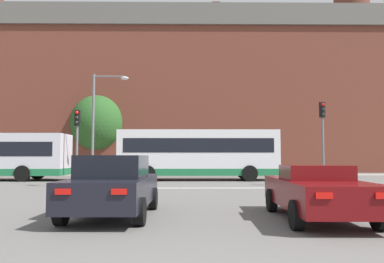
{
  "coord_description": "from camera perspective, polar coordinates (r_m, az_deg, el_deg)",
  "views": [
    {
      "loc": [
        -0.51,
        -2.77,
        1.55
      ],
      "look_at": [
        -0.25,
        20.8,
        3.13
      ],
      "focal_mm": 35.0,
      "sensor_mm": 36.0,
      "label": 1
    }
  ],
  "objects": [
    {
      "name": "bus_crossing_lead",
      "position": [
        24.59,
        0.94,
        -3.37
      ],
      "size": [
        10.3,
        2.63,
        3.25
      ],
      "rotation": [
        0.0,
        0.0,
        1.57
      ],
      "color": "silver",
      "rests_on": "ground_plane"
    },
    {
      "name": "pedestrian_waiting",
      "position": [
        32.62,
        -5.33,
        -4.9
      ],
      "size": [
        0.44,
        0.44,
        1.6
      ],
      "rotation": [
        0.0,
        0.0,
        0.81
      ],
      "color": "black",
      "rests_on": "ground_plane"
    },
    {
      "name": "tree_by_building",
      "position": [
        37.74,
        -14.01,
        1.18
      ],
      "size": [
        5.46,
        5.46,
        7.64
      ],
      "color": "#4C3823",
      "rests_on": "ground_plane"
    },
    {
      "name": "traffic_light_near_left",
      "position": [
        20.02,
        -17.11,
        -0.49
      ],
      "size": [
        0.26,
        0.31,
        3.94
      ],
      "color": "slate",
      "rests_on": "ground_plane"
    },
    {
      "name": "car_saloon_left",
      "position": [
        10.03,
        -11.88,
        -8.08
      ],
      "size": [
        2.05,
        4.29,
        1.58
      ],
      "rotation": [
        0.0,
        0.0,
        -0.02
      ],
      "color": "black",
      "rests_on": "ground_plane"
    },
    {
      "name": "car_roadster_right",
      "position": [
        9.86,
        18.52,
        -8.66
      ],
      "size": [
        2.05,
        4.4,
        1.34
      ],
      "rotation": [
        0.0,
        0.0,
        -0.03
      ],
      "color": "#600C0F",
      "rests_on": "ground_plane"
    },
    {
      "name": "pedestrian_walking_east",
      "position": [
        32.7,
        -9.47,
        -4.87
      ],
      "size": [
        0.35,
        0.45,
        1.6
      ],
      "rotation": [
        0.0,
        0.0,
        5.09
      ],
      "color": "#333851",
      "rests_on": "ground_plane"
    },
    {
      "name": "street_lamp_junction",
      "position": [
        23.83,
        -13.88,
        2.5
      ],
      "size": [
        2.24,
        0.36,
        6.68
      ],
      "color": "slate",
      "rests_on": "ground_plane"
    },
    {
      "name": "traffic_light_far_left",
      "position": [
        31.55,
        -11.16,
        -2.02
      ],
      "size": [
        0.26,
        0.31,
        3.69
      ],
      "color": "slate",
      "rests_on": "ground_plane"
    },
    {
      "name": "pedestrian_walking_west",
      "position": [
        31.33,
        -4.63,
        -4.82
      ],
      "size": [
        0.45,
        0.33,
        1.71
      ],
      "rotation": [
        0.0,
        0.0,
        2.84
      ],
      "color": "brown",
      "rests_on": "ground_plane"
    },
    {
      "name": "traffic_light_far_right",
      "position": [
        32.0,
        11.12,
        -1.89
      ],
      "size": [
        0.26,
        0.31,
        3.83
      ],
      "color": "slate",
      "rests_on": "ground_plane"
    },
    {
      "name": "traffic_light_near_right",
      "position": [
        20.46,
        19.3,
        0.25
      ],
      "size": [
        0.26,
        0.31,
        4.38
      ],
      "color": "slate",
      "rests_on": "ground_plane"
    },
    {
      "name": "brick_civic_building",
      "position": [
        42.1,
        -1.58,
        5.64
      ],
      "size": [
        48.12,
        12.58,
        24.19
      ],
      "color": "brown",
      "rests_on": "ground_plane"
    },
    {
      "name": "stop_line_strip",
      "position": [
        18.6,
        0.96,
        -8.6
      ],
      "size": [
        9.77,
        0.3,
        0.01
      ],
      "primitive_type": "cube",
      "color": "silver",
      "rests_on": "ground_plane"
    },
    {
      "name": "far_pavement",
      "position": [
        31.89,
        0.29,
        -6.61
      ],
      "size": [
        70.86,
        2.5,
        0.01
      ],
      "primitive_type": "cube",
      "color": "gray",
      "rests_on": "ground_plane"
    }
  ]
}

